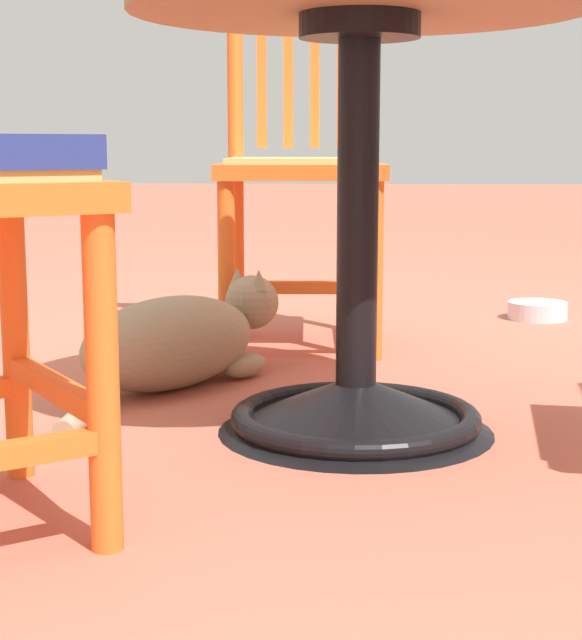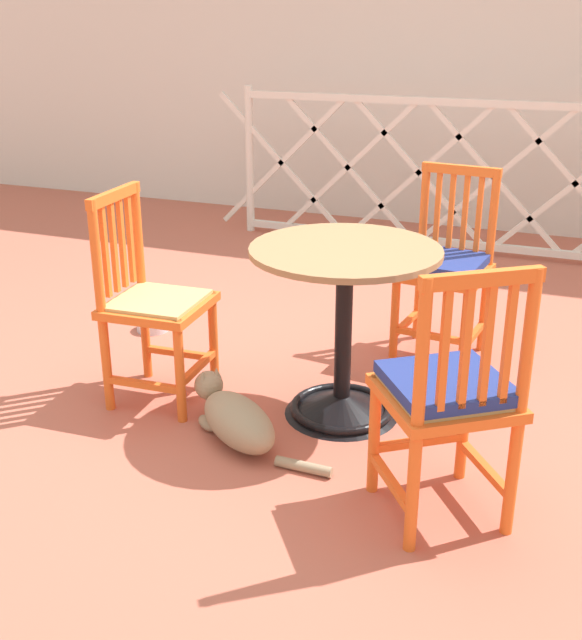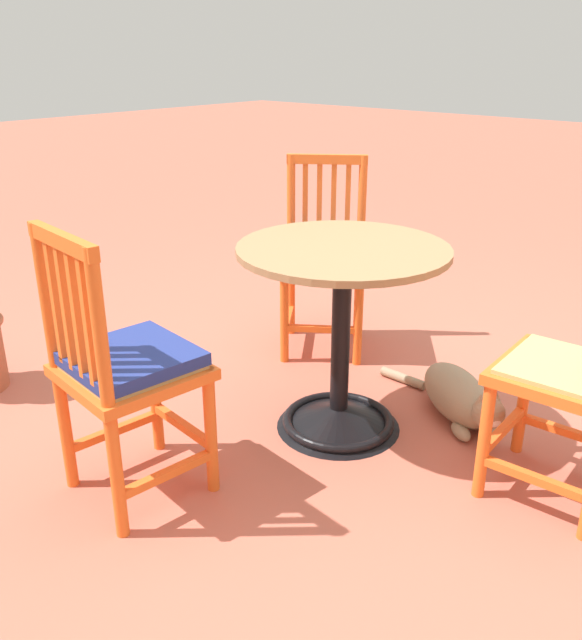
{
  "view_description": "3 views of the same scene",
  "coord_description": "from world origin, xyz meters",
  "px_view_note": "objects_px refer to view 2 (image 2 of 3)",
  "views": [
    {
      "loc": [
        1.88,
        0.02,
        0.49
      ],
      "look_at": [
        0.34,
        -0.09,
        0.23
      ],
      "focal_mm": 57.61,
      "sensor_mm": 36.0,
      "label": 1
    },
    {
      "loc": [
        1.01,
        -2.81,
        1.59
      ],
      "look_at": [
        -0.05,
        -0.09,
        0.43
      ],
      "focal_mm": 44.04,
      "sensor_mm": 36.0,
      "label": 2
    },
    {
      "loc": [
        -1.23,
        1.85,
        1.38
      ],
      "look_at": [
        0.3,
        0.11,
        0.44
      ],
      "focal_mm": 37.82,
      "sensor_mm": 36.0,
      "label": 3
    }
  ],
  "objects_px": {
    "orange_chair_near_fence": "(152,304)",
    "tabby_cat": "(234,418)",
    "orange_chair_tucked_in": "(448,396)",
    "pet_water_bowl": "(153,326)",
    "orange_chair_at_corner": "(445,268)",
    "cafe_table": "(343,352)"
  },
  "relations": [
    {
      "from": "cafe_table",
      "to": "orange_chair_tucked_in",
      "type": "bearing_deg",
      "value": -46.58
    },
    {
      "from": "pet_water_bowl",
      "to": "orange_chair_tucked_in",
      "type": "bearing_deg",
      "value": -31.57
    },
    {
      "from": "cafe_table",
      "to": "orange_chair_at_corner",
      "type": "relative_size",
      "value": 0.83
    },
    {
      "from": "orange_chair_near_fence",
      "to": "orange_chair_at_corner",
      "type": "relative_size",
      "value": 1.0
    },
    {
      "from": "cafe_table",
      "to": "tabby_cat",
      "type": "distance_m",
      "value": 0.52
    },
    {
      "from": "tabby_cat",
      "to": "orange_chair_tucked_in",
      "type": "bearing_deg",
      "value": -13.12
    },
    {
      "from": "orange_chair_near_fence",
      "to": "pet_water_bowl",
      "type": "relative_size",
      "value": 5.36
    },
    {
      "from": "orange_chair_tucked_in",
      "to": "orange_chair_at_corner",
      "type": "height_order",
      "value": "same"
    },
    {
      "from": "orange_chair_near_fence",
      "to": "orange_chair_tucked_in",
      "type": "distance_m",
      "value": 1.39
    },
    {
      "from": "orange_chair_near_fence",
      "to": "tabby_cat",
      "type": "height_order",
      "value": "orange_chair_near_fence"
    },
    {
      "from": "orange_chair_near_fence",
      "to": "orange_chair_at_corner",
      "type": "bearing_deg",
      "value": 40.43
    },
    {
      "from": "orange_chair_tucked_in",
      "to": "tabby_cat",
      "type": "height_order",
      "value": "orange_chair_tucked_in"
    },
    {
      "from": "orange_chair_near_fence",
      "to": "pet_water_bowl",
      "type": "distance_m",
      "value": 0.88
    },
    {
      "from": "pet_water_bowl",
      "to": "tabby_cat",
      "type": "bearing_deg",
      "value": -44.44
    },
    {
      "from": "tabby_cat",
      "to": "pet_water_bowl",
      "type": "distance_m",
      "value": 1.25
    },
    {
      "from": "orange_chair_tucked_in",
      "to": "pet_water_bowl",
      "type": "distance_m",
      "value": 2.1
    },
    {
      "from": "orange_chair_tucked_in",
      "to": "orange_chair_at_corner",
      "type": "bearing_deg",
      "value": 101.4
    },
    {
      "from": "cafe_table",
      "to": "tabby_cat",
      "type": "height_order",
      "value": "cafe_table"
    },
    {
      "from": "orange_chair_near_fence",
      "to": "orange_chair_tucked_in",
      "type": "xyz_separation_m",
      "value": [
        1.33,
        -0.42,
        0.01
      ]
    },
    {
      "from": "tabby_cat",
      "to": "orange_chair_near_fence",
      "type": "bearing_deg",
      "value": 155.54
    },
    {
      "from": "orange_chair_at_corner",
      "to": "tabby_cat",
      "type": "relative_size",
      "value": 1.32
    },
    {
      "from": "orange_chair_tucked_in",
      "to": "pet_water_bowl",
      "type": "bearing_deg",
      "value": 148.43
    }
  ]
}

